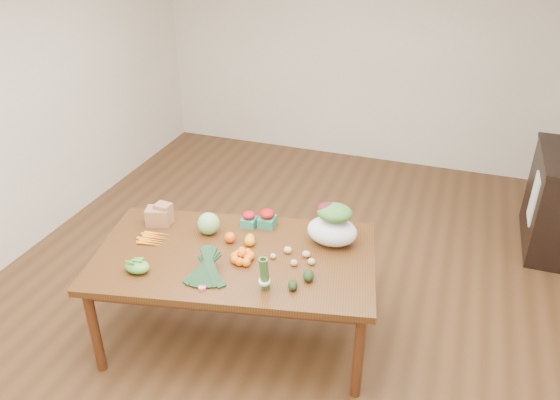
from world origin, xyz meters
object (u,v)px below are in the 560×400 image
(paper_bag, at_px, (158,215))
(asparagus_bundle, at_px, (264,274))
(cabbage, at_px, (209,224))
(kale_bunch, at_px, (205,270))
(salad_bag, at_px, (332,226))
(cabinet, at_px, (560,202))
(mandarin_cluster, at_px, (242,255))
(dining_table, at_px, (237,296))

(paper_bag, bearing_deg, asparagus_bundle, -24.80)
(paper_bag, relative_size, cabbage, 1.41)
(kale_bunch, bearing_deg, salad_bag, 34.46)
(cabinet, bearing_deg, paper_bag, -147.48)
(cabinet, bearing_deg, asparagus_bundle, -129.62)
(paper_bag, relative_size, kale_bunch, 0.59)
(cabinet, height_order, kale_bunch, cabinet)
(cabinet, xyz_separation_m, mandarin_cluster, (-2.29, -2.20, 0.33))
(mandarin_cluster, xyz_separation_m, salad_bag, (0.53, 0.42, 0.09))
(cabinet, height_order, mandarin_cluster, cabinet)
(kale_bunch, bearing_deg, cabbage, 101.89)
(cabbage, height_order, mandarin_cluster, cabbage)
(paper_bag, relative_size, mandarin_cluster, 1.30)
(dining_table, height_order, asparagus_bundle, asparagus_bundle)
(dining_table, xyz_separation_m, cabinet, (2.37, 2.15, 0.10))
(kale_bunch, xyz_separation_m, salad_bag, (0.67, 0.70, 0.06))
(dining_table, height_order, cabbage, cabbage)
(dining_table, height_order, salad_bag, salad_bag)
(dining_table, height_order, cabinet, cabinet)
(mandarin_cluster, height_order, asparagus_bundle, asparagus_bundle)
(paper_bag, bearing_deg, mandarin_cluster, -16.82)
(dining_table, bearing_deg, paper_bag, 153.60)
(paper_bag, height_order, cabbage, same)
(asparagus_bundle, bearing_deg, cabinet, 38.84)
(cabinet, height_order, salad_bag, salad_bag)
(cabinet, distance_m, salad_bag, 2.54)
(cabinet, height_order, asparagus_bundle, asparagus_bundle)
(mandarin_cluster, relative_size, asparagus_bundle, 0.72)
(kale_bunch, height_order, salad_bag, salad_bag)
(asparagus_bundle, bearing_deg, kale_bunch, 173.16)
(dining_table, bearing_deg, kale_bunch, -112.19)
(mandarin_cluster, distance_m, kale_bunch, 0.31)
(cabbage, xyz_separation_m, mandarin_cluster, (0.37, -0.25, -0.03))
(cabbage, bearing_deg, asparagus_bundle, -38.08)
(dining_table, xyz_separation_m, kale_bunch, (-0.06, -0.33, 0.45))
(cabinet, distance_m, kale_bunch, 3.49)
(dining_table, relative_size, kale_bunch, 4.90)
(paper_bag, bearing_deg, cabbage, 0.91)
(paper_bag, distance_m, salad_bag, 1.34)
(salad_bag, bearing_deg, cabinet, 45.48)
(asparagus_bundle, xyz_separation_m, salad_bag, (0.27, 0.66, 0.02))
(kale_bunch, bearing_deg, asparagus_bundle, -6.84)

